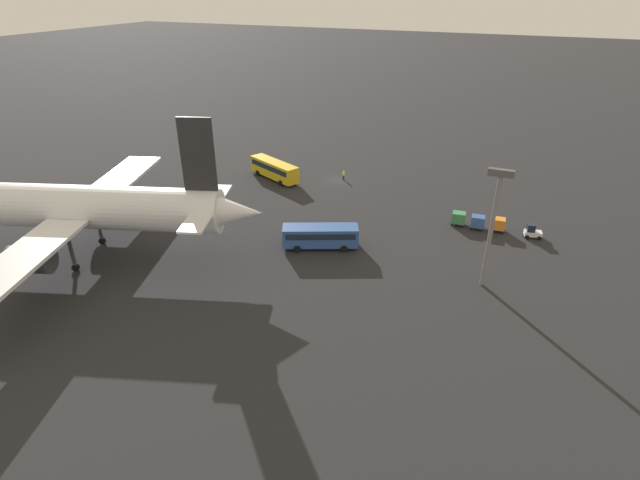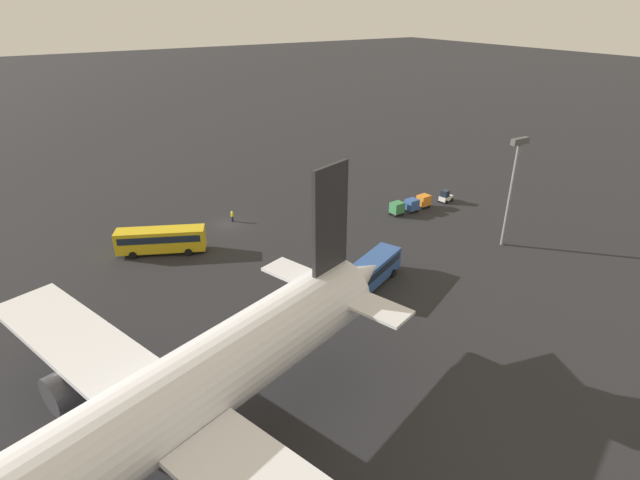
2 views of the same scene
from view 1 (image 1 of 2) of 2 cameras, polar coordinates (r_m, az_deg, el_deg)
name	(u,v)px [view 1 (image 1 of 2)]	position (r m, az deg, el deg)	size (l,w,h in m)	color
ground_plane	(338,180)	(94.10, 2.09, 6.88)	(600.00, 600.00, 0.00)	#232326
airplane	(67,207)	(72.37, -26.96, 3.37)	(50.40, 43.28, 19.27)	silver
shuttle_bus_near	(274,169)	(94.31, -5.24, 8.14)	(11.54, 7.23, 3.39)	gold
shuttle_bus_far	(320,235)	(69.12, 0.04, 0.57)	(10.67, 6.82, 3.16)	#2D5199
baggage_tug	(532,231)	(78.52, 23.08, 0.90)	(2.61, 2.05, 2.10)	white
worker_person	(344,175)	(94.03, 2.72, 7.42)	(0.38, 0.38, 1.74)	#1E1E2D
cargo_cart_orange	(498,224)	(78.52, 19.69, 1.75)	(2.12, 1.82, 2.06)	#38383D
cargo_cart_blue	(478,222)	(78.30, 17.59, 2.02)	(2.12, 1.82, 2.06)	#38383D
cargo_cart_green	(459,218)	(78.72, 15.56, 2.46)	(2.12, 1.82, 2.06)	#38383D
light_pole	(494,216)	(60.49, 19.23, 2.64)	(2.80, 0.70, 14.95)	slate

